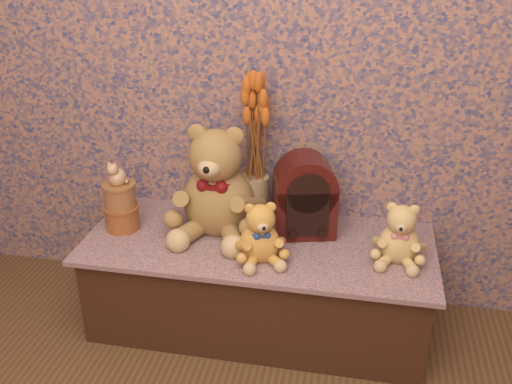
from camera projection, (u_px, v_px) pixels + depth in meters
The scene contains 10 objects.
display_shelf at pixel (258, 283), 2.36m from camera, with size 1.39×0.59×0.40m, color navy.
teddy_large at pixel (218, 175), 2.27m from camera, with size 0.38×0.46×0.49m, color olive, non-canonical shape.
teddy_medium at pixel (260, 229), 2.11m from camera, with size 0.20×0.24×0.25m, color gold, non-canonical shape.
teddy_small at pixel (401, 229), 2.11m from camera, with size 0.20×0.24×0.25m, color tan, non-canonical shape.
cathedral_radio at pixel (305, 195), 2.28m from camera, with size 0.24×0.18×0.34m, color #3E0E0B, non-canonical shape.
ceramic_vase at pixel (254, 199), 2.40m from camera, with size 0.12×0.12×0.20m, color tan.
dried_stalks at pixel (254, 131), 2.27m from camera, with size 0.21×0.21×0.40m, color #CE6221, non-canonical shape.
biscuit_tin_lower at pixel (122, 217), 2.35m from camera, with size 0.14×0.14×0.10m, color #B28034.
biscuit_tin_upper at pixel (120, 196), 2.31m from camera, with size 0.13×0.13×0.10m, color tan.
cat_figurine at pixel (117, 172), 2.27m from camera, with size 0.08×0.09×0.11m, color silver, non-canonical shape.
Camera 1 is at (0.37, -0.73, 1.55)m, focal length 40.02 mm.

